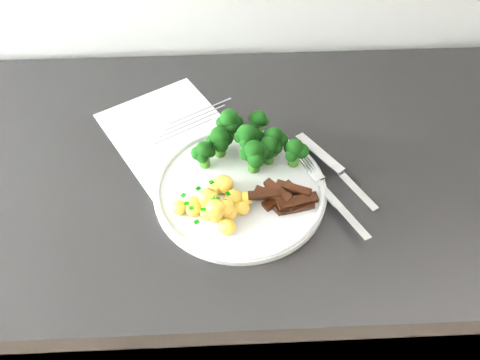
% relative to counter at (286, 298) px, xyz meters
% --- Properties ---
extents(counter, '(2.39, 0.60, 0.90)m').
position_rel_counter_xyz_m(counter, '(0.00, 0.00, 0.00)').
color(counter, black).
rests_on(counter, ground).
extents(recipe_paper, '(0.30, 0.33, 0.00)m').
position_rel_counter_xyz_m(recipe_paper, '(-0.21, 0.07, 0.45)').
color(recipe_paper, white).
rests_on(recipe_paper, counter).
extents(plate, '(0.27, 0.27, 0.02)m').
position_rel_counter_xyz_m(plate, '(-0.11, -0.05, 0.46)').
color(plate, white).
rests_on(plate, counter).
extents(broccoli, '(0.19, 0.12, 0.07)m').
position_rel_counter_xyz_m(broccoli, '(-0.09, 0.01, 0.50)').
color(broccoli, '#326C1A').
rests_on(broccoli, plate).
extents(potatoes, '(0.13, 0.11, 0.04)m').
position_rel_counter_xyz_m(potatoes, '(-0.14, -0.09, 0.47)').
color(potatoes, yellow).
rests_on(potatoes, plate).
extents(beef_strips, '(0.11, 0.06, 0.03)m').
position_rel_counter_xyz_m(beef_strips, '(-0.04, -0.09, 0.47)').
color(beef_strips, black).
rests_on(beef_strips, plate).
extents(fork, '(0.09, 0.18, 0.02)m').
position_rel_counter_xyz_m(fork, '(0.04, -0.09, 0.47)').
color(fork, silver).
rests_on(fork, plate).
extents(knife, '(0.11, 0.17, 0.02)m').
position_rel_counter_xyz_m(knife, '(0.06, -0.04, 0.46)').
color(knife, silver).
rests_on(knife, plate).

